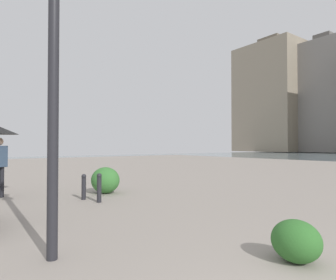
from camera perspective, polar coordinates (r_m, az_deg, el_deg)
name	(u,v)px	position (r m, az deg, el deg)	size (l,w,h in m)	color
building_annex	(326,98)	(78.31, 28.69, 7.33)	(10.67, 12.51, 27.60)	gray
building_highrise	(273,99)	(80.68, 19.92, 7.69)	(16.32, 13.19, 29.48)	gray
lamppost	(54,49)	(4.28, -21.62, 16.40)	(0.98, 0.28, 4.18)	#232328
bollard_near	(99,187)	(7.86, -13.42, -9.03)	(0.13, 0.13, 0.76)	#232328
bollard_mid	(84,186)	(8.38, -16.27, -8.73)	(0.13, 0.13, 0.70)	#232328
shrub_low	(105,180)	(9.30, -12.25, -7.75)	(0.95, 0.86, 0.81)	#387533
shrub_round	(296,241)	(4.23, 23.92, -17.73)	(0.63, 0.57, 0.54)	#2D6628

